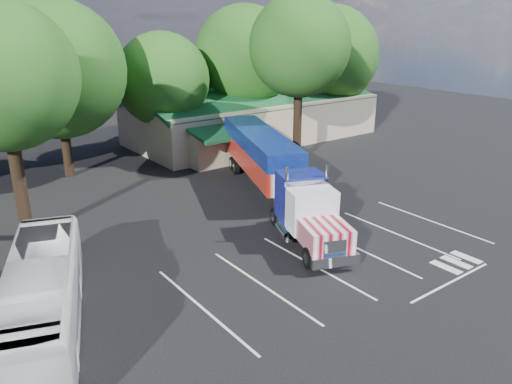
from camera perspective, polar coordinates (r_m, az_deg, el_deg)
ground at (r=29.30m, az=-1.40°, el=-4.04°), size 120.00×120.00×0.00m
event_hall at (r=50.26m, az=-0.43°, el=8.57°), size 24.20×14.12×5.55m
tree_row_c at (r=39.74m, az=-21.84°, el=12.84°), size 10.00×10.00×13.05m
tree_row_d at (r=44.31m, az=-10.64°, el=12.51°), size 8.00×8.00×10.60m
tree_row_e at (r=49.22m, az=-1.30°, el=15.24°), size 9.60×9.60×12.90m
tree_row_f at (r=54.78m, az=8.32°, el=15.16°), size 10.40×10.40×13.00m
tree_near_left at (r=28.54m, az=-27.05°, el=11.63°), size 7.60×7.60×12.65m
tree_near_right at (r=40.77m, az=5.00°, el=16.25°), size 8.00×8.00×13.50m
semi_truck at (r=33.19m, az=1.67°, el=3.17°), size 9.71×19.56×4.21m
woman at (r=29.63m, az=9.04°, el=-2.14°), size 0.72×0.78×1.79m
bicycle at (r=36.62m, az=0.30°, el=1.50°), size 0.90×1.60×0.80m
tour_bus at (r=21.20m, az=-23.26°, el=-10.91°), size 6.02×11.09×3.03m
silver_sedan at (r=42.84m, az=-6.84°, el=4.36°), size 4.08×2.44×1.27m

